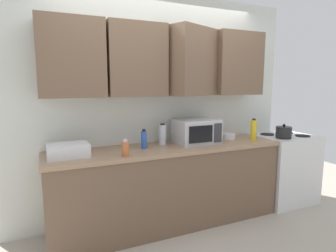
% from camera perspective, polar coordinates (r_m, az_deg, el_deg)
% --- Properties ---
extents(wall_back_with_cabinets, '(3.48, 0.55, 2.60)m').
position_cam_1_polar(wall_back_with_cabinets, '(3.22, -1.47, 8.50)').
color(wall_back_with_cabinets, silver).
rests_on(wall_back_with_cabinets, ground_plane).
extents(counter_run, '(2.61, 0.63, 0.90)m').
position_cam_1_polar(counter_run, '(3.22, 0.19, -11.98)').
color(counter_run, brown).
rests_on(counter_run, ground_plane).
extents(stove_range, '(0.76, 0.64, 0.91)m').
position_cam_1_polar(stove_range, '(4.16, 22.26, -7.87)').
color(stove_range, silver).
rests_on(stove_range, ground_plane).
extents(kettle, '(0.19, 0.19, 0.17)m').
position_cam_1_polar(kettle, '(3.83, 22.45, -1.12)').
color(kettle, black).
rests_on(kettle, stove_range).
extents(microwave, '(0.48, 0.37, 0.28)m').
position_cam_1_polar(microwave, '(3.24, 5.80, -1.09)').
color(microwave, '#B7B7BC').
rests_on(microwave, counter_run).
extents(dish_rack, '(0.38, 0.30, 0.12)m').
position_cam_1_polar(dish_rack, '(2.83, -19.63, -4.65)').
color(dish_rack, silver).
rests_on(dish_rack, counter_run).
extents(bottle_clear_tall, '(0.08, 0.08, 0.24)m').
position_cam_1_polar(bottle_clear_tall, '(3.17, -1.10, -1.73)').
color(bottle_clear_tall, silver).
rests_on(bottle_clear_tall, counter_run).
extents(bottle_spice_jar, '(0.07, 0.07, 0.16)m').
position_cam_1_polar(bottle_spice_jar, '(2.70, -8.65, -4.54)').
color(bottle_spice_jar, '#BC6638').
rests_on(bottle_spice_jar, counter_run).
extents(bottle_blue_cleaner, '(0.06, 0.06, 0.21)m').
position_cam_1_polar(bottle_blue_cleaner, '(2.98, -4.92, -2.79)').
color(bottle_blue_cleaner, '#2D56B7').
rests_on(bottle_blue_cleaner, counter_run).
extents(bottle_yellow_mustard, '(0.07, 0.07, 0.27)m').
position_cam_1_polar(bottle_yellow_mustard, '(3.56, 16.98, -0.79)').
color(bottle_yellow_mustard, gold).
rests_on(bottle_yellow_mustard, counter_run).
extents(bowl_ceramic_small, '(0.18, 0.18, 0.07)m').
position_cam_1_polar(bowl_ceramic_small, '(3.59, 12.19, -2.03)').
color(bowl_ceramic_small, silver).
rests_on(bowl_ceramic_small, counter_run).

